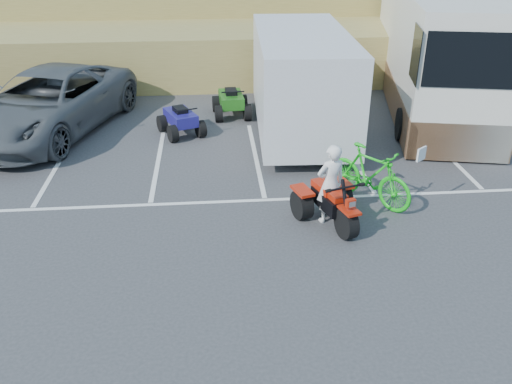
{
  "coord_description": "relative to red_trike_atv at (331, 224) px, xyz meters",
  "views": [
    {
      "loc": [
        -1.2,
        -8.88,
        6.06
      ],
      "look_at": [
        -0.35,
        0.9,
        1.0
      ],
      "focal_mm": 38.0,
      "sensor_mm": 36.0,
      "label": 1
    }
  ],
  "objects": [
    {
      "name": "rv_motorhome",
      "position": [
        5.16,
        8.16,
        1.69
      ],
      "size": [
        4.88,
        11.12,
        3.88
      ],
      "rotation": [
        0.0,
        0.0,
        -0.2
      ],
      "color": "silver",
      "rests_on": "ground"
    },
    {
      "name": "quad_atv_blue",
      "position": [
        -3.47,
        5.76,
        0.0
      ],
      "size": [
        1.58,
        1.78,
        0.96
      ],
      "primitive_type": null,
      "rotation": [
        0.0,
        0.0,
        0.39
      ],
      "color": "navy",
      "rests_on": "ground"
    },
    {
      "name": "quad_atv_green",
      "position": [
        -1.85,
        7.32,
        0.0
      ],
      "size": [
        1.27,
        1.64,
        1.03
      ],
      "primitive_type": null,
      "rotation": [
        0.0,
        0.0,
        0.06
      ],
      "color": "#1C5C15",
      "rests_on": "ground"
    },
    {
      "name": "red_trike_atv",
      "position": [
        0.0,
        0.0,
        0.0
      ],
      "size": [
        1.77,
        2.06,
        1.14
      ],
      "primitive_type": null,
      "rotation": [
        0.0,
        0.0,
        0.3
      ],
      "color": "#B11E0A",
      "rests_on": "ground"
    },
    {
      "name": "ground",
      "position": [
        -1.34,
        -1.18,
        0.0
      ],
      "size": [
        100.0,
        100.0,
        0.0
      ],
      "primitive_type": "plane",
      "color": "#37373A",
      "rests_on": "ground"
    },
    {
      "name": "green_dirt_bike",
      "position": [
        1.06,
        0.96,
        0.68
      ],
      "size": [
        1.9,
        2.19,
        1.36
      ],
      "primitive_type": "imported",
      "rotation": [
        0.0,
        0.0,
        0.66
      ],
      "color": "#14BF19",
      "rests_on": "ground"
    },
    {
      "name": "rider",
      "position": [
        -0.04,
        0.14,
        0.9
      ],
      "size": [
        0.75,
        0.61,
        1.8
      ],
      "primitive_type": "imported",
      "rotation": [
        0.0,
        0.0,
        3.44
      ],
      "color": "white",
      "rests_on": "ground"
    },
    {
      "name": "cargo_trailer",
      "position": [
        0.18,
        5.66,
        1.64
      ],
      "size": [
        2.88,
        6.6,
        3.03
      ],
      "rotation": [
        0.0,
        0.0,
        -0.04
      ],
      "color": "silver",
      "rests_on": "ground"
    },
    {
      "name": "grey_pickup",
      "position": [
        -7.47,
        6.32,
        0.94
      ],
      "size": [
        5.09,
        7.41,
        1.88
      ],
      "primitive_type": "imported",
      "rotation": [
        0.0,
        0.0,
        -0.32
      ],
      "color": "#4C5054",
      "rests_on": "ground"
    },
    {
      "name": "parking_stripes",
      "position": [
        -0.48,
        2.88,
        0.0
      ],
      "size": [
        28.0,
        5.16,
        0.01
      ],
      "color": "white",
      "rests_on": "ground"
    },
    {
      "name": "grass_embankment",
      "position": [
        -1.34,
        14.3,
        1.42
      ],
      "size": [
        40.0,
        8.5,
        3.1
      ],
      "color": "olive",
      "rests_on": "ground"
    }
  ]
}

